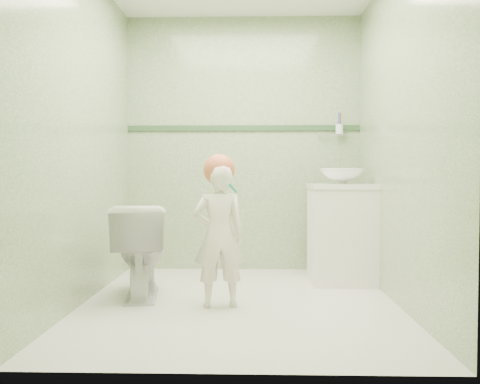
{
  "coord_description": "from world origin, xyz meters",
  "views": [
    {
      "loc": [
        0.1,
        -3.46,
        0.91
      ],
      "look_at": [
        0.0,
        0.15,
        0.78
      ],
      "focal_mm": 36.97,
      "sensor_mm": 36.0,
      "label": 1
    }
  ],
  "objects": [
    {
      "name": "ground",
      "position": [
        0.0,
        0.0,
        0.0
      ],
      "size": [
        2.5,
        2.5,
        0.0
      ],
      "primitive_type": "plane",
      "color": "silver",
      "rests_on": "ground"
    },
    {
      "name": "room_shell",
      "position": [
        0.0,
        0.0,
        1.2
      ],
      "size": [
        2.5,
        2.54,
        2.4
      ],
      "color": "gray",
      "rests_on": "ground"
    },
    {
      "name": "trim_stripe",
      "position": [
        0.0,
        1.24,
        1.35
      ],
      "size": [
        2.2,
        0.02,
        0.05
      ],
      "primitive_type": "cube",
      "color": "#2E4E2E",
      "rests_on": "room_shell"
    },
    {
      "name": "vanity",
      "position": [
        0.84,
        0.7,
        0.4
      ],
      "size": [
        0.52,
        0.5,
        0.8
      ],
      "primitive_type": "cube",
      "color": "white",
      "rests_on": "ground"
    },
    {
      "name": "counter",
      "position": [
        0.84,
        0.7,
        0.81
      ],
      "size": [
        0.54,
        0.52,
        0.04
      ],
      "primitive_type": "cube",
      "color": "white",
      "rests_on": "vanity"
    },
    {
      "name": "basin",
      "position": [
        0.84,
        0.7,
        0.89
      ],
      "size": [
        0.37,
        0.37,
        0.13
      ],
      "primitive_type": "imported",
      "color": "white",
      "rests_on": "counter"
    },
    {
      "name": "faucet",
      "position": [
        0.84,
        0.89,
        0.97
      ],
      "size": [
        0.03,
        0.13,
        0.18
      ],
      "color": "silver",
      "rests_on": "counter"
    },
    {
      "name": "cup_holder",
      "position": [
        0.89,
        1.18,
        1.33
      ],
      "size": [
        0.26,
        0.07,
        0.21
      ],
      "color": "silver",
      "rests_on": "room_shell"
    },
    {
      "name": "toilet",
      "position": [
        -0.74,
        0.16,
        0.35
      ],
      "size": [
        0.48,
        0.73,
        0.69
      ],
      "primitive_type": "imported",
      "rotation": [
        0.0,
        0.0,
        3.29
      ],
      "color": "white",
      "rests_on": "ground"
    },
    {
      "name": "toddler",
      "position": [
        -0.14,
        -0.1,
        0.49
      ],
      "size": [
        0.39,
        0.29,
        0.98
      ],
      "primitive_type": "imported",
      "rotation": [
        0.0,
        0.0,
        3.32
      ],
      "color": "white",
      "rests_on": "ground"
    },
    {
      "name": "hair_cap",
      "position": [
        -0.14,
        -0.08,
        0.94
      ],
      "size": [
        0.22,
        0.22,
        0.22
      ],
      "primitive_type": "sphere",
      "color": "#C6613D",
      "rests_on": "toddler"
    },
    {
      "name": "teal_toothbrush",
      "position": [
        -0.04,
        -0.21,
        0.82
      ],
      "size": [
        0.11,
        0.14,
        0.08
      ],
      "color": "#028170",
      "rests_on": "toddler"
    }
  ]
}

